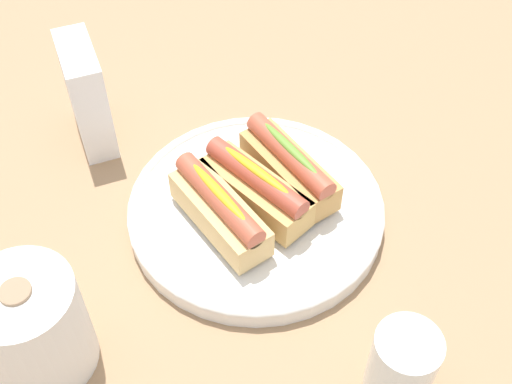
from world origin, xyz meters
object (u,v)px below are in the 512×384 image
at_px(hotdog_front, 290,167).
at_px(hotdog_back, 256,188).
at_px(serving_bowl, 256,209).
at_px(water_glass, 402,366).
at_px(napkin_box, 87,95).
at_px(hotdog_side, 220,209).
at_px(paper_towel_roll, 33,327).

xyz_separation_m(hotdog_front, hotdog_back, (-0.00, 0.05, 0.00)).
relative_size(serving_bowl, hotdog_back, 2.06).
distance_m(water_glass, napkin_box, 0.53).
relative_size(hotdog_side, paper_towel_roll, 1.13).
height_order(serving_bowl, hotdog_back, hotdog_back).
bearing_deg(serving_bowl, paper_towel_roll, 97.26).
bearing_deg(paper_towel_roll, water_glass, -128.33).
bearing_deg(hotdog_back, hotdog_side, 94.77).
height_order(water_glass, napkin_box, napkin_box).
distance_m(hotdog_back, hotdog_side, 0.06).
distance_m(hotdog_back, napkin_box, 0.27).
distance_m(serving_bowl, hotdog_front, 0.07).
height_order(serving_bowl, hotdog_side, hotdog_side).
height_order(hotdog_back, napkin_box, napkin_box).
bearing_deg(paper_towel_roll, serving_bowl, -82.74).
relative_size(water_glass, napkin_box, 0.60).
bearing_deg(water_glass, hotdog_side, 11.06).
bearing_deg(napkin_box, water_glass, -156.20).
distance_m(serving_bowl, napkin_box, 0.28).
height_order(hotdog_back, hotdog_side, same).
relative_size(hotdog_side, water_glass, 1.69).
distance_m(serving_bowl, water_glass, 0.27).
xyz_separation_m(hotdog_side, water_glass, (-0.26, -0.05, -0.02)).
relative_size(hotdog_front, napkin_box, 1.01).
bearing_deg(hotdog_side, hotdog_front, -85.23).
bearing_deg(serving_bowl, hotdog_back, -75.96).
distance_m(paper_towel_roll, napkin_box, 0.35).
distance_m(hotdog_back, paper_towel_roll, 0.30).
height_order(water_glass, paper_towel_roll, paper_towel_roll).
distance_m(serving_bowl, hotdog_back, 0.04).
xyz_separation_m(serving_bowl, water_glass, (-0.27, 0.00, 0.03)).
distance_m(hotdog_back, water_glass, 0.27).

